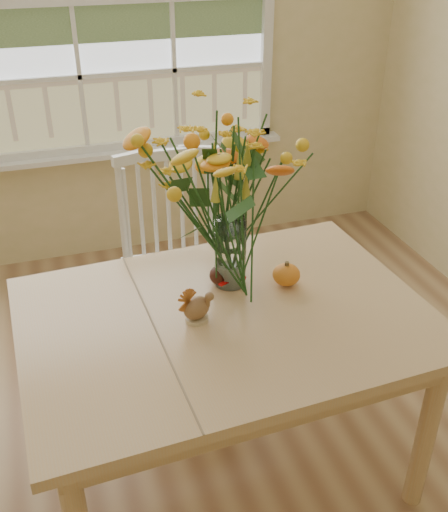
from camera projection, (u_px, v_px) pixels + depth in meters
name	position (u px, v px, depth m)	size (l,w,h in m)	color
wall_back	(75.00, 39.00, 3.31)	(4.00, 0.02, 2.70)	beige
window	(71.00, 4.00, 3.19)	(2.42, 0.12, 1.74)	silver
dining_table	(226.00, 334.00, 2.13)	(1.45, 1.07, 0.75)	tan
windsor_chair	(175.00, 254.00, 2.80)	(0.49, 0.47, 1.03)	white
flower_vase	(231.00, 186.00, 2.05)	(0.55, 0.55, 0.66)	white
pumpkin	(286.00, 276.00, 2.22)	(0.10, 0.10, 0.08)	#C86617
turkey_figurine	(197.00, 308.00, 2.02)	(0.12, 0.11, 0.12)	#CCB78C
dark_gourd	(220.00, 276.00, 2.22)	(0.13, 0.08, 0.07)	#38160F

